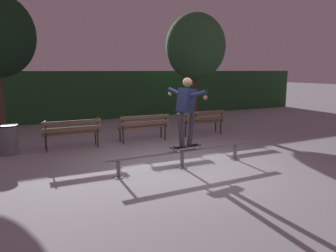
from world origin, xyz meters
TOP-DOWN VIEW (x-y plane):
  - ground_plane at (0.00, 0.00)m, footprint 90.00×90.00m
  - hedge_backdrop at (0.00, 8.53)m, footprint 24.00×1.20m
  - grind_rail at (0.00, -0.10)m, footprint 3.61×0.18m
  - skateboard at (0.09, -0.10)m, footprint 0.80×0.28m
  - skateboarder at (0.10, -0.10)m, footprint 0.63×1.40m
  - park_bench_leftmost at (-1.90, 2.86)m, footprint 1.61×0.47m
  - park_bench_left_center at (0.30, 2.86)m, footprint 1.61×0.47m
  - park_bench_right_center at (2.50, 2.86)m, footprint 1.61×0.47m
  - tree_far_right at (3.92, 5.66)m, footprint 2.56×2.56m
  - trash_can at (-3.52, 3.05)m, footprint 0.52×0.52m

SIDE VIEW (x-z plane):
  - ground_plane at x=0.00m, z-range 0.00..0.00m
  - grind_rail at x=0.00m, z-range 0.11..0.52m
  - trash_can at x=-3.52m, z-range 0.01..0.81m
  - skateboard at x=0.09m, z-range 0.44..0.53m
  - park_bench_leftmost at x=-1.90m, z-range 0.10..0.98m
  - park_bench_left_center at x=0.30m, z-range 0.10..0.98m
  - park_bench_right_center at x=2.50m, z-range 0.10..0.98m
  - hedge_backdrop at x=0.00m, z-range 0.00..2.20m
  - skateboarder at x=0.10m, z-range 0.65..2.21m
  - tree_far_right at x=3.92m, z-range 0.90..5.53m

